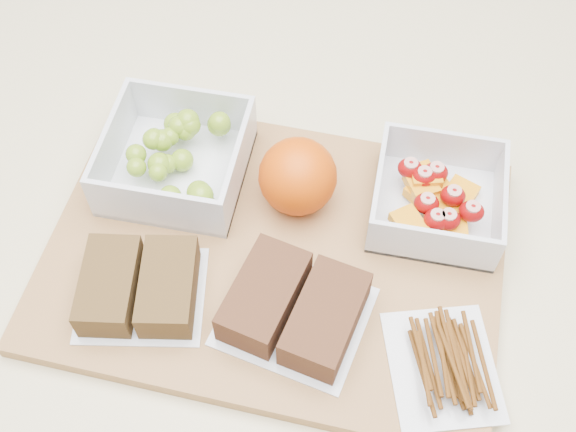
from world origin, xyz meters
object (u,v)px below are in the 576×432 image
orange (298,176)px  pretzel_bag (444,362)px  sandwich_bag_left (139,287)px  cutting_board (275,255)px  fruit_container (436,199)px  sandwich_bag_center (295,308)px  grape_container (178,157)px

orange → pretzel_bag: orange is taller
orange → sandwich_bag_left: 0.18m
cutting_board → orange: size_ratio=5.64×
cutting_board → pretzel_bag: bearing=-25.9°
fruit_container → sandwich_bag_left: (-0.25, -0.14, -0.00)m
fruit_container → cutting_board: bearing=-152.6°
cutting_board → sandwich_bag_left: (-0.11, -0.07, 0.02)m
sandwich_bag_center → grape_container: bearing=136.4°
grape_container → fruit_container: (0.25, 0.00, -0.00)m
grape_container → sandwich_bag_center: size_ratio=0.94×
pretzel_bag → grape_container: bearing=150.1°
sandwich_bag_left → sandwich_bag_center: (0.14, 0.01, 0.00)m
sandwich_bag_left → sandwich_bag_center: size_ratio=0.90×
orange → sandwich_bag_left: bearing=-131.7°
sandwich_bag_left → pretzel_bag: 0.27m
sandwich_bag_left → pretzel_bag: size_ratio=0.99×
sandwich_bag_center → pretzel_bag: bearing=-9.3°
grape_container → orange: 0.12m
fruit_container → orange: size_ratio=1.60×
pretzel_bag → sandwich_bag_left: bearing=176.6°
fruit_container → sandwich_bag_left: 0.29m
fruit_container → orange: bearing=-174.8°
grape_container → orange: (0.12, -0.01, 0.01)m
sandwich_bag_left → fruit_container: bearing=29.9°
sandwich_bag_center → sandwich_bag_left: bearing=-177.7°
orange → pretzel_bag: size_ratio=0.58×
fruit_container → pretzel_bag: (0.02, -0.16, -0.01)m
grape_container → sandwich_bag_left: grape_container is taller
fruit_container → sandwich_bag_center: bearing=-128.7°
pretzel_bag → fruit_container: bearing=97.6°
sandwich_bag_center → fruit_container: bearing=51.3°
fruit_container → pretzel_bag: fruit_container is taller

